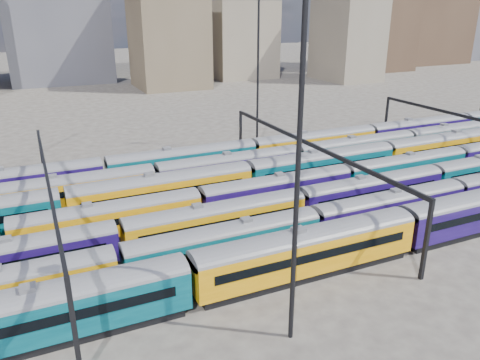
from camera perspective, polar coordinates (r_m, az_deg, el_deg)
name	(u,v)px	position (r m, az deg, el deg)	size (l,w,h in m)	color
ground	(234,215)	(56.42, -0.74, -4.30)	(500.00, 500.00, 0.00)	#3D3733
rake_0	(404,224)	(50.19, 19.36, -5.10)	(136.35, 3.32, 5.61)	black
rake_1	(119,262)	(42.80, -14.57, -9.66)	(120.20, 2.93, 4.93)	black
rake_2	(119,236)	(47.29, -14.48, -6.57)	(122.22, 2.98, 5.02)	black
rake_3	(200,201)	(53.93, -4.96, -2.54)	(121.72, 2.97, 5.00)	black
rake_4	(322,163)	(66.64, 9.94, 2.05)	(159.94, 3.34, 5.64)	black
rake_5	(68,188)	(60.71, -20.19, -0.96)	(150.03, 3.13, 5.28)	black
rake_6	(253,150)	(72.05, 1.60, 3.69)	(134.01, 3.27, 5.51)	black
gantry_1	(49,188)	(49.88, -22.31, -0.85)	(0.35, 40.35, 8.03)	black
gantry_2	(308,151)	(58.50, 8.25, 3.50)	(0.35, 40.35, 8.03)	black
gantry_3	(480,127)	(78.46, 27.20, 5.77)	(0.35, 40.35, 8.03)	black
mast_2	(298,162)	(30.95, 7.12, 2.21)	(1.40, 0.50, 25.60)	black
mast_3	(258,68)	(79.97, 2.20, 13.45)	(1.40, 0.50, 25.60)	black
skyline	(372,15)	(197.58, 15.77, 18.83)	(399.22, 60.48, 50.03)	#665B4C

